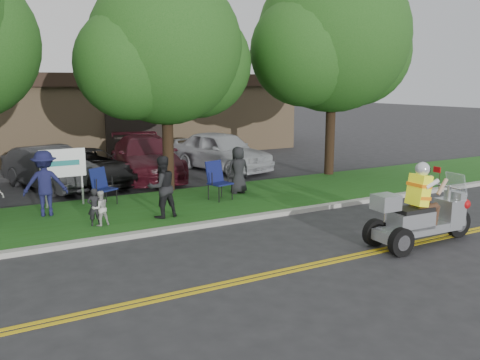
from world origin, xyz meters
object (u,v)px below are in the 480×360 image
lawn_chair_b (101,184)px  parked_car_right (146,157)px  parked_car_far_right (221,151)px  parked_car_left (51,168)px  parked_car_mid (88,167)px  spectator_adult_mid (162,187)px  lawn_chair_a (217,178)px  trike_scooter (420,216)px

lawn_chair_b → parked_car_right: 4.82m
lawn_chair_b → parked_car_far_right: bearing=6.0°
parked_car_left → parked_car_mid: 1.25m
parked_car_left → parked_car_mid: bearing=-18.7°
parked_car_right → spectator_adult_mid: bearing=-97.2°
parked_car_far_right → parked_car_mid: bearing=169.7°
parked_car_left → parked_car_right: bearing=-11.2°
lawn_chair_a → parked_car_right: 5.05m
spectator_adult_mid → parked_car_far_right: 7.89m
lawn_chair_b → parked_car_mid: size_ratio=0.23×
parked_car_mid → parked_car_right: 2.35m
lawn_chair_b → spectator_adult_mid: bearing=-93.3°
parked_car_mid → parked_car_far_right: 5.52m
spectator_adult_mid → parked_car_mid: 5.79m
lawn_chair_b → parked_car_mid: parked_car_mid is taller
lawn_chair_b → lawn_chair_a: bearing=-45.6°
trike_scooter → lawn_chair_b: (-5.31, 6.92, 0.04)m
lawn_chair_a → parked_car_far_right: 5.67m
lawn_chair_a → spectator_adult_mid: bearing=-166.1°
parked_car_mid → lawn_chair_a: bearing=-71.8°
spectator_adult_mid → parked_car_right: (1.71, 6.21, -0.13)m
lawn_chair_a → spectator_adult_mid: size_ratio=0.71×
lawn_chair_b → spectator_adult_mid: spectator_adult_mid is taller
trike_scooter → lawn_chair_a: (-2.10, 5.87, 0.10)m
trike_scooter → parked_car_mid: 11.53m
lawn_chair_b → parked_car_mid: (0.42, 3.52, -0.06)m
parked_car_mid → parked_car_right: (2.30, 0.46, 0.15)m
lawn_chair_b → parked_car_far_right: 7.11m
trike_scooter → parked_car_right: (-2.60, 10.90, 0.13)m
trike_scooter → lawn_chair_b: trike_scooter is taller
trike_scooter → parked_car_right: bearing=105.6°
spectator_adult_mid → parked_car_right: size_ratio=0.30×
trike_scooter → parked_car_far_right: trike_scooter is taller
lawn_chair_a → parked_car_right: bearing=81.3°
trike_scooter → parked_car_mid: (-4.89, 10.44, -0.02)m
lawn_chair_b → parked_car_right: (2.72, 3.98, 0.08)m
lawn_chair_a → parked_car_far_right: size_ratio=0.24×
trike_scooter → parked_car_left: (-6.14, 10.45, 0.06)m
parked_car_mid → parked_car_far_right: size_ratio=0.96×
parked_car_left → parked_car_far_right: 6.76m
parked_car_right → trike_scooter: bearing=-68.4°
lawn_chair_b → parked_car_right: size_ratio=0.20×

